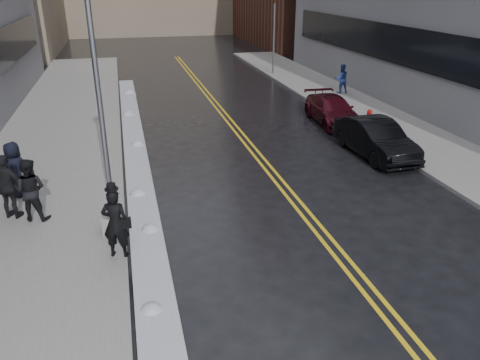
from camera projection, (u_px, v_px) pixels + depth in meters
ground at (244, 257)px, 12.42m from camera, size 160.00×160.00×0.00m
sidewalk_west at (56, 149)px, 20.01m from camera, size 5.50×50.00×0.15m
sidewalk_east at (386, 124)px, 23.53m from camera, size 4.00×50.00×0.15m
lane_line_left at (239, 137)px, 21.85m from camera, size 0.12×50.00×0.01m
lane_line_right at (245, 136)px, 21.91m from camera, size 0.12×50.00×0.01m
snow_ridge at (136, 156)px, 18.93m from camera, size 0.90×30.00×0.34m
lamppost at (106, 152)px, 12.46m from camera, size 0.65×0.65×7.62m
fire_hydrant at (369, 116)px, 23.12m from camera, size 0.26×0.26×0.73m
traffic_signal at (274, 29)px, 34.34m from camera, size 0.16×0.20×6.00m
pedestrian_fedora at (116, 223)px, 11.84m from camera, size 0.79×0.63×1.88m
pedestrian_b at (30, 190)px, 13.70m from camera, size 1.09×0.95×1.91m
pedestrian_c at (15, 169)px, 15.22m from camera, size 1.05×0.85×1.86m
pedestrian_d at (8, 187)px, 13.78m from camera, size 1.26×0.91×1.99m
pedestrian_east at (341, 79)px, 29.21m from camera, size 0.89×0.71×1.78m
car_black at (375, 138)px, 19.20m from camera, size 1.75×4.64×1.51m
car_maroon at (332, 110)px, 23.70m from camera, size 2.14×4.69×1.33m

